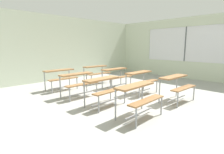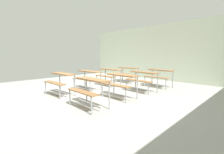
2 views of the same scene
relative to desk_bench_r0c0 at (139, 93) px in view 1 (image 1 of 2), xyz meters
The scene contains 11 objects.
ground 1.38m from the desk_bench_r0c0, 53.88° to the left, with size 10.00×9.00×0.05m, color #9E9E99.
wall_back 5.63m from the desk_bench_r0c0, 82.41° to the left, with size 10.00×0.12×3.00m, color beige.
wall_right 5.87m from the desk_bench_r0c0, ahead, with size 0.12×9.00×3.00m.
desk_bench_r0c0 is the anchor object (origin of this frame).
desk_bench_r0c1 1.72m from the desk_bench_r0c0, ahead, with size 1.12×0.62×0.74m.
desk_bench_r1c0 1.15m from the desk_bench_r0c0, 90.33° to the left, with size 1.13×0.64×0.74m.
desk_bench_r1c1 2.05m from the desk_bench_r0c0, 34.92° to the left, with size 1.10×0.60×0.74m.
desk_bench_r2c0 2.35m from the desk_bench_r0c0, 91.33° to the left, with size 1.10×0.59×0.74m.
desk_bench_r2c1 2.93m from the desk_bench_r0c0, 54.47° to the left, with size 1.12×0.64×0.74m.
desk_bench_r3c0 3.58m from the desk_bench_r0c0, 90.19° to the left, with size 1.10×0.59×0.74m.
desk_bench_r3c1 4.00m from the desk_bench_r0c0, 64.41° to the left, with size 1.13×0.64×0.74m.
Camera 1 is at (-3.80, -3.30, 1.60)m, focal length 28.00 mm.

